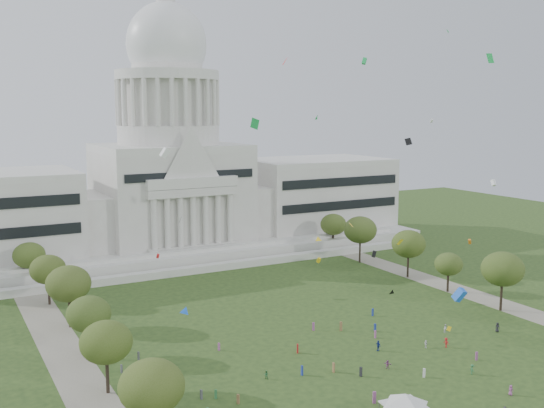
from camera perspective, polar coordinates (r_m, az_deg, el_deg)
name	(u,v)px	position (r m, az deg, el deg)	size (l,w,h in m)	color
ground	(398,377)	(114.37, 11.19, -14.95)	(400.00, 400.00, 0.00)	#2A441B
capitol	(170,182)	(206.67, -9.11, 1.97)	(160.00, 64.50, 91.30)	silver
path_left	(73,368)	(120.75, -17.40, -13.88)	(8.00, 160.00, 0.04)	gray
path_right	(471,294)	(166.19, 17.44, -7.72)	(8.00, 160.00, 0.04)	gray
row_tree_l_1	(152,387)	(88.57, -10.74, -15.78)	(8.86, 8.86, 12.59)	black
row_tree_l_2	(106,342)	(106.66, -14.65, -11.90)	(8.42, 8.42, 11.97)	black
row_tree_r_2	(503,269)	(152.83, 19.97, -5.50)	(9.55, 9.55, 13.58)	black
row_tree_l_3	(89,314)	(122.31, -16.11, -9.46)	(8.12, 8.12, 11.55)	black
row_tree_r_3	(449,264)	(164.99, 15.55, -5.22)	(7.01, 7.01, 9.98)	black
row_tree_l_4	(68,284)	(139.44, -17.79, -6.82)	(9.29, 9.29, 13.21)	black
row_tree_r_4	(409,244)	(175.93, 12.15, -3.52)	(9.19, 9.19, 13.06)	black
row_tree_l_5	(48,269)	(157.29, -19.46, -5.55)	(8.33, 8.33, 11.85)	black
row_tree_r_5	(360,230)	(190.48, 7.92, -2.31)	(9.82, 9.82, 13.96)	black
row_tree_l_6	(29,255)	(174.62, -20.94, -4.32)	(8.19, 8.19, 11.64)	black
row_tree_r_6	(333,224)	(206.54, 5.52, -1.84)	(8.42, 8.42, 11.97)	black
event_tent	(405,400)	(98.38, 11.86, -16.78)	(8.77, 8.77, 4.45)	#4C4C4C
person_0	(497,327)	(140.47, 19.55, -10.37)	(0.98, 0.63, 2.00)	#26262B
person_2	(446,328)	(137.04, 15.30, -10.71)	(0.84, 0.52, 1.73)	silver
person_3	(446,343)	(128.97, 15.33, -11.89)	(1.24, 0.64, 1.92)	#B21E1E
person_4	(378,346)	(124.55, 9.49, -12.41)	(1.19, 0.65, 2.04)	navy
person_5	(388,364)	(117.04, 10.32, -13.96)	(1.42, 0.56, 1.53)	#994C8C
person_6	(511,390)	(112.19, 20.61, -15.35)	(0.83, 0.54, 1.70)	#994C8C
person_8	(266,375)	(111.24, -0.52, -15.05)	(0.73, 0.45, 1.50)	#33723F
person_9	(472,369)	(118.03, 17.51, -13.96)	(1.16, 0.60, 1.80)	#33723F
person_10	(426,344)	(127.78, 13.63, -12.10)	(0.93, 0.51, 1.59)	silver
distant_crowd	(289,363)	(115.72, 1.53, -14.04)	(58.77, 34.73, 1.94)	#33723F
kite_swarm	(365,205)	(111.07, 8.36, -0.11)	(81.73, 101.45, 64.11)	white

